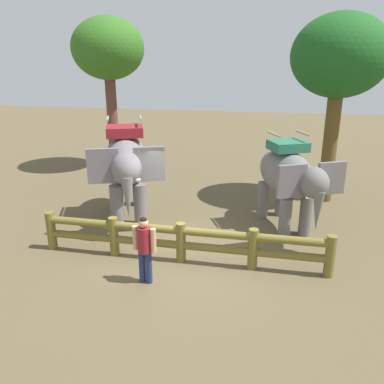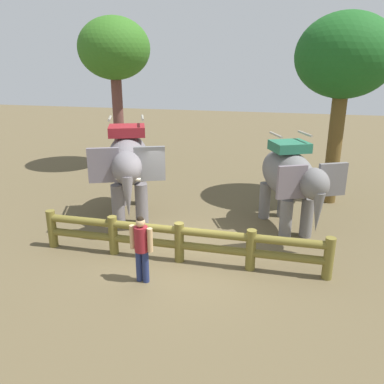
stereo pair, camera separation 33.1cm
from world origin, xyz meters
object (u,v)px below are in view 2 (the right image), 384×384
(tourist_woman_in_black, at_px, (141,245))
(log_fence, at_px, (179,239))
(elephant_center, at_px, (290,178))
(tree_back_center, at_px, (114,51))
(tree_far_left, at_px, (345,59))
(elephant_near_left, at_px, (128,163))

(tourist_woman_in_black, bearing_deg, log_fence, 62.58)
(elephant_center, distance_m, tree_back_center, 10.24)
(tourist_woman_in_black, distance_m, tree_far_left, 9.06)
(elephant_center, xyz_separation_m, tree_back_center, (-7.76, 5.63, 3.59))
(tree_far_left, distance_m, tree_back_center, 9.62)
(elephant_center, relative_size, tourist_woman_in_black, 2.11)
(elephant_near_left, distance_m, tourist_woman_in_black, 4.14)
(tree_far_left, bearing_deg, tourist_woman_in_black, -125.12)
(log_fence, height_order, elephant_near_left, elephant_near_left)
(elephant_center, distance_m, tourist_woman_in_black, 5.02)
(log_fence, xyz_separation_m, tree_back_center, (-5.11, 8.29, 4.62))
(tree_back_center, bearing_deg, elephant_near_left, -64.18)
(tree_back_center, bearing_deg, log_fence, -58.37)
(log_fence, xyz_separation_m, elephant_near_left, (-2.32, 2.54, 1.20))
(tourist_woman_in_black, height_order, tree_far_left, tree_far_left)
(elephant_near_left, bearing_deg, elephant_center, 1.44)
(elephant_near_left, distance_m, tree_far_left, 7.74)
(log_fence, relative_size, tree_back_center, 1.11)
(elephant_near_left, xyz_separation_m, tourist_woman_in_black, (1.74, -3.65, -0.87))
(elephant_near_left, bearing_deg, tree_far_left, 25.08)
(elephant_center, bearing_deg, elephant_near_left, -178.56)
(log_fence, height_order, tourist_woman_in_black, tourist_woman_in_black)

